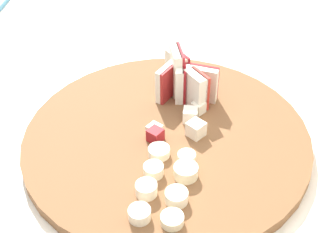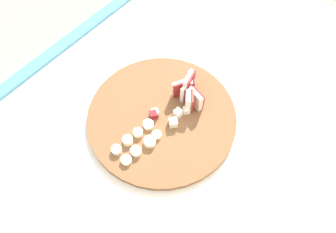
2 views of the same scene
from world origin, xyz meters
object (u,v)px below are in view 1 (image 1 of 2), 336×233
object	(u,v)px
apple_wedge_fan	(184,79)
banana_slice_rows	(166,182)
apple_dice_pile	(181,124)
cutting_board	(167,137)

from	to	relation	value
apple_wedge_fan	banana_slice_rows	bearing A→B (deg)	-4.39
apple_dice_pile	banana_slice_rows	size ratio (longest dim) A/B	0.67
apple_dice_pile	cutting_board	bearing A→B (deg)	-65.92
apple_wedge_fan	banana_slice_rows	size ratio (longest dim) A/B	0.69
apple_wedge_fan	apple_dice_pile	bearing A→B (deg)	0.05
cutting_board	apple_wedge_fan	bearing A→B (deg)	167.72
apple_dice_pile	banana_slice_rows	world-z (taller)	apple_dice_pile
apple_wedge_fan	apple_dice_pile	xyz separation A→B (m)	(0.08, 0.00, -0.02)
cutting_board	apple_wedge_fan	xyz separation A→B (m)	(-0.09, 0.02, 0.04)
banana_slice_rows	apple_wedge_fan	bearing A→B (deg)	175.61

